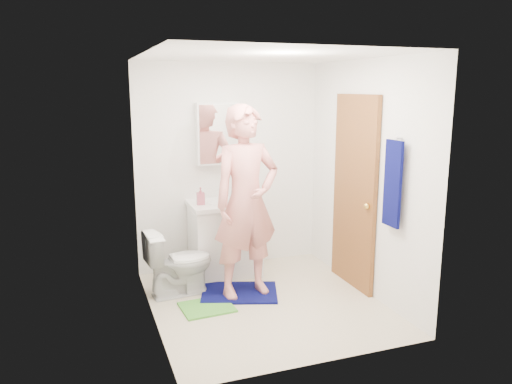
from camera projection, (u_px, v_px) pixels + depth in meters
floor at (265, 303)px, 5.01m from camera, size 2.20×2.40×0.02m
ceiling at (266, 54)px, 4.51m from camera, size 2.20×2.40×0.02m
wall_back at (229, 167)px, 5.88m from camera, size 2.20×0.02×2.40m
wall_front at (324, 215)px, 3.65m from camera, size 2.20×0.02×2.40m
wall_left at (148, 193)px, 4.39m from camera, size 0.02×2.40×2.40m
wall_right at (366, 178)px, 5.13m from camera, size 0.02×2.40×2.40m
vanity_cabinet at (225, 240)px, 5.72m from camera, size 0.75×0.55×0.80m
countertop at (224, 204)px, 5.63m from camera, size 0.79×0.59×0.05m
sink_basin at (224, 203)px, 5.63m from camera, size 0.40×0.40×0.03m
faucet at (220, 194)px, 5.78m from camera, size 0.03×0.03×0.12m
medicine_cabinet at (218, 134)px, 5.68m from camera, size 0.50×0.12×0.70m
mirror_panel at (219, 134)px, 5.62m from camera, size 0.46×0.01×0.66m
door at (354, 192)px, 5.29m from camera, size 0.05×0.80×2.05m
door_knob at (367, 206)px, 4.99m from camera, size 0.07×0.07×0.07m
towel at (393, 184)px, 4.57m from camera, size 0.03×0.24×0.80m
towel_hook at (399, 138)px, 4.49m from camera, size 0.06×0.02×0.02m
toilet at (179, 262)px, 5.15m from camera, size 0.71×0.45×0.69m
bath_mat at (239, 293)px, 5.22m from camera, size 0.92×0.78×0.02m
green_rug at (207, 307)px, 4.87m from camera, size 0.52×0.45×0.02m
soap_dispenser at (201, 196)px, 5.49m from camera, size 0.10×0.10×0.19m
toothbrush_cup at (244, 194)px, 5.79m from camera, size 0.15×0.15×0.10m
man at (246, 202)px, 4.99m from camera, size 0.77×0.57×1.94m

